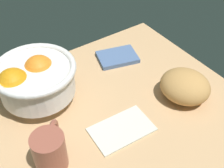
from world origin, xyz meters
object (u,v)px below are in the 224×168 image
at_px(bread_loaf, 185,86).
at_px(napkin_folded, 122,129).
at_px(mug, 50,150).
at_px(napkin_spare, 117,57).
at_px(fruit_bowl, 34,79).

xyz_separation_m(bread_loaf, napkin_folded, (0.20, -0.00, -0.03)).
relative_size(napkin_folded, mug, 1.45).
height_order(bread_loaf, mug, mug).
xyz_separation_m(bread_loaf, napkin_spare, (0.05, -0.23, -0.03)).
bearing_deg(napkin_folded, mug, -4.14).
xyz_separation_m(napkin_spare, mug, (0.33, 0.22, 0.04)).
height_order(bread_loaf, napkin_spare, bread_loaf).
distance_m(napkin_folded, napkin_spare, 0.28).
xyz_separation_m(napkin_folded, napkin_spare, (-0.15, -0.23, 0.00)).
xyz_separation_m(napkin_folded, mug, (0.18, -0.01, 0.04)).
xyz_separation_m(fruit_bowl, mug, (0.05, 0.19, -0.03)).
relative_size(fruit_bowl, napkin_spare, 1.75).
distance_m(fruit_bowl, mug, 0.20).
height_order(fruit_bowl, mug, fruit_bowl).
bearing_deg(napkin_spare, mug, 33.97).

